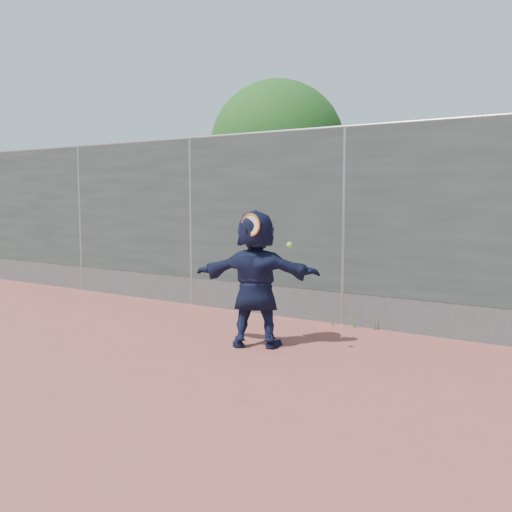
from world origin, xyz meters
The scene contains 6 objects.
ground centered at (0.00, 0.00, 0.00)m, with size 80.00×80.00×0.00m, color #9E4C42.
player centered at (-0.40, 1.69, 0.90)m, with size 1.66×0.53×1.79m, color #141A38.
fence centered at (0.00, 3.50, 1.58)m, with size 20.00×0.06×3.03m.
swing_action centered at (-0.30, 1.49, 1.56)m, with size 0.76×0.14×0.51m.
tree_left centered at (-2.85, 6.55, 2.94)m, with size 3.15×3.00×4.53m.
weed_clump centered at (0.29, 3.38, 0.13)m, with size 0.68×0.07×0.30m.
Camera 1 is at (3.64, -4.45, 1.95)m, focal length 40.00 mm.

